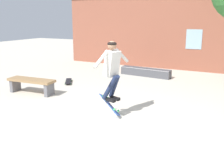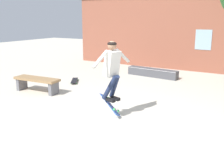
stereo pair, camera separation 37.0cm
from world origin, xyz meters
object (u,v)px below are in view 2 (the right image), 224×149
(park_bench, at_px, (37,82))
(skater, at_px, (112,66))
(skateboard_resting, at_px, (74,80))
(skate_ledge, at_px, (152,73))
(skateboard_flipping, at_px, (110,105))

(park_bench, height_order, skater, skater)
(skater, xyz_separation_m, skateboard_resting, (-3.01, 2.29, -1.23))
(park_bench, relative_size, skateboard_resting, 1.99)
(skater, relative_size, skateboard_resting, 1.76)
(skate_ledge, bearing_deg, skateboard_resting, -128.33)
(skate_ledge, distance_m, skateboard_flipping, 4.72)
(skate_ledge, xyz_separation_m, skateboard_flipping, (0.66, -4.67, 0.12))
(skateboard_flipping, bearing_deg, park_bench, -169.05)
(skateboard_flipping, bearing_deg, skateboard_resting, 163.85)
(skateboard_flipping, relative_size, skateboard_resting, 0.78)
(skater, bearing_deg, park_bench, -176.22)
(skater, xyz_separation_m, skateboard_flipping, (-0.09, 0.05, -1.01))
(park_bench, distance_m, skateboard_resting, 1.70)
(skateboard_resting, bearing_deg, skate_ledge, -75.83)
(park_bench, xyz_separation_m, skater, (3.26, -0.63, 0.95))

